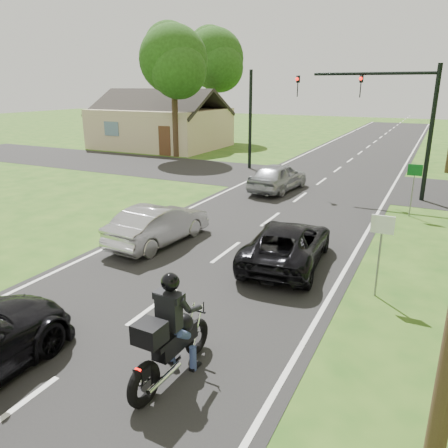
{
  "coord_description": "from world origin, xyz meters",
  "views": [
    {
      "loc": [
        5.72,
        -7.67,
        5.09
      ],
      "look_at": [
        0.42,
        3.0,
        1.3
      ],
      "focal_mm": 35.0,
      "sensor_mm": 36.0,
      "label": 1
    }
  ],
  "objects_px": {
    "dark_suv": "(287,244)",
    "traffic_signal": "(389,107)",
    "silver_sedan": "(159,224)",
    "motorcycle_rider": "(169,339)",
    "silver_suv": "(278,177)",
    "sign_green": "(414,178)",
    "sign_white": "(381,236)"
  },
  "relations": [
    {
      "from": "motorcycle_rider",
      "to": "traffic_signal",
      "type": "height_order",
      "value": "traffic_signal"
    },
    {
      "from": "motorcycle_rider",
      "to": "silver_sedan",
      "type": "xyz_separation_m",
      "value": [
        -4.25,
        5.83,
        -0.14
      ]
    },
    {
      "from": "dark_suv",
      "to": "traffic_signal",
      "type": "xyz_separation_m",
      "value": [
        1.32,
        10.0,
        3.51
      ]
    },
    {
      "from": "silver_sedan",
      "to": "sign_white",
      "type": "bearing_deg",
      "value": 178.41
    },
    {
      "from": "silver_sedan",
      "to": "sign_white",
      "type": "relative_size",
      "value": 1.89
    },
    {
      "from": "motorcycle_rider",
      "to": "sign_white",
      "type": "distance_m",
      "value": 5.85
    },
    {
      "from": "traffic_signal",
      "to": "motorcycle_rider",
      "type": "bearing_deg",
      "value": -95.27
    },
    {
      "from": "sign_white",
      "to": "sign_green",
      "type": "height_order",
      "value": "same"
    },
    {
      "from": "traffic_signal",
      "to": "sign_green",
      "type": "height_order",
      "value": "traffic_signal"
    },
    {
      "from": "traffic_signal",
      "to": "silver_sedan",
      "type": "bearing_deg",
      "value": -119.26
    },
    {
      "from": "sign_white",
      "to": "sign_green",
      "type": "bearing_deg",
      "value": 88.57
    },
    {
      "from": "silver_suv",
      "to": "traffic_signal",
      "type": "relative_size",
      "value": 0.66
    },
    {
      "from": "motorcycle_rider",
      "to": "dark_suv",
      "type": "height_order",
      "value": "motorcycle_rider"
    },
    {
      "from": "traffic_signal",
      "to": "dark_suv",
      "type": "bearing_deg",
      "value": -97.54
    },
    {
      "from": "sign_white",
      "to": "sign_green",
      "type": "distance_m",
      "value": 8.0
    },
    {
      "from": "traffic_signal",
      "to": "sign_white",
      "type": "distance_m",
      "value": 11.39
    },
    {
      "from": "silver_sedan",
      "to": "traffic_signal",
      "type": "distance_m",
      "value": 12.23
    },
    {
      "from": "silver_suv",
      "to": "traffic_signal",
      "type": "distance_m",
      "value": 5.98
    },
    {
      "from": "motorcycle_rider",
      "to": "sign_white",
      "type": "height_order",
      "value": "sign_white"
    },
    {
      "from": "sign_white",
      "to": "sign_green",
      "type": "xyz_separation_m",
      "value": [
        0.2,
        8.0,
        0.0
      ]
    },
    {
      "from": "silver_sedan",
      "to": "silver_suv",
      "type": "height_order",
      "value": "silver_suv"
    },
    {
      "from": "silver_sedan",
      "to": "sign_green",
      "type": "bearing_deg",
      "value": -130.6
    },
    {
      "from": "silver_suv",
      "to": "sign_green",
      "type": "bearing_deg",
      "value": 169.76
    },
    {
      "from": "dark_suv",
      "to": "sign_green",
      "type": "distance_m",
      "value": 7.61
    },
    {
      "from": "dark_suv",
      "to": "silver_suv",
      "type": "bearing_deg",
      "value": -74.11
    },
    {
      "from": "traffic_signal",
      "to": "sign_green",
      "type": "distance_m",
      "value": 4.24
    },
    {
      "from": "motorcycle_rider",
      "to": "sign_green",
      "type": "bearing_deg",
      "value": 79.18
    },
    {
      "from": "silver_suv",
      "to": "silver_sedan",
      "type": "bearing_deg",
      "value": 89.66
    },
    {
      "from": "motorcycle_rider",
      "to": "sign_green",
      "type": "height_order",
      "value": "sign_green"
    },
    {
      "from": "silver_suv",
      "to": "sign_white",
      "type": "relative_size",
      "value": 1.97
    },
    {
      "from": "dark_suv",
      "to": "silver_suv",
      "type": "distance_m",
      "value": 9.45
    },
    {
      "from": "silver_suv",
      "to": "sign_green",
      "type": "relative_size",
      "value": 1.97
    }
  ]
}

